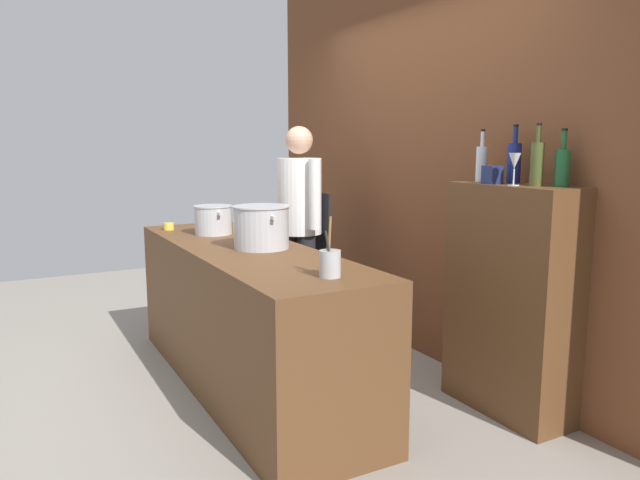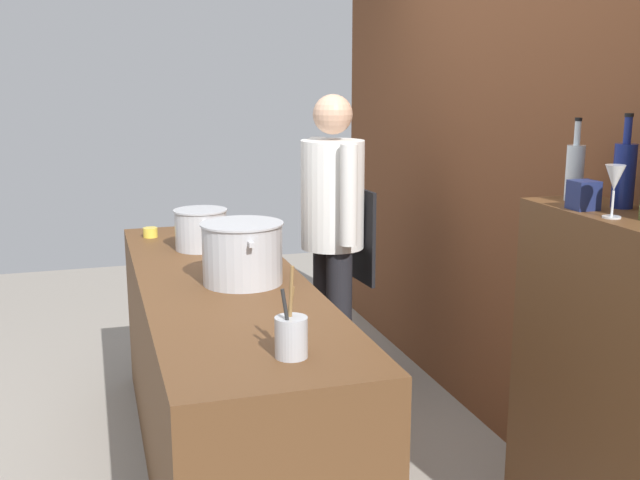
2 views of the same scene
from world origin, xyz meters
name	(u,v)px [view 1 (image 1 of 2)]	position (x,y,z in m)	size (l,w,h in m)	color
ground_plane	(248,386)	(0.00, 0.00, 0.00)	(8.00, 8.00, 0.00)	gray
brick_back_panel	(428,148)	(0.00, 1.40, 1.50)	(4.40, 0.10, 3.00)	brown
prep_counter	(247,318)	(0.00, 0.00, 0.45)	(2.45, 0.70, 0.90)	brown
bar_cabinet	(511,300)	(1.04, 1.19, 0.65)	(0.76, 0.32, 1.31)	brown
chef	(300,217)	(-0.70, 0.73, 0.96)	(0.53, 0.37, 1.66)	black
stockpot_large	(261,227)	(0.08, 0.08, 1.03)	(0.41, 0.35, 0.26)	#B7BABF
stockpot_small	(213,220)	(-0.61, 0.00, 1.00)	(0.33, 0.27, 0.20)	#B7BABF
utensil_crock	(330,263)	(0.97, 0.05, 0.97)	(0.10, 0.10, 0.29)	#B7BABF
butter_jar	(169,226)	(-0.97, -0.22, 0.93)	(0.08, 0.08, 0.05)	yellow
wine_bottle_green	(562,166)	(1.27, 1.26, 1.42)	(0.08, 0.08, 0.30)	#1E592D
wine_bottle_cobalt	(514,162)	(0.95, 1.25, 1.43)	(0.08, 0.08, 0.33)	navy
wine_bottle_clear	(482,163)	(0.77, 1.18, 1.42)	(0.07, 0.07, 0.30)	silver
wine_bottle_olive	(537,163)	(1.17, 1.19, 1.43)	(0.07, 0.07, 0.33)	#475123
wine_glass_tall	(515,162)	(1.10, 1.10, 1.43)	(0.06, 0.06, 0.17)	silver
spice_tin_navy	(492,175)	(0.94, 1.10, 1.36)	(0.09, 0.09, 0.10)	navy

